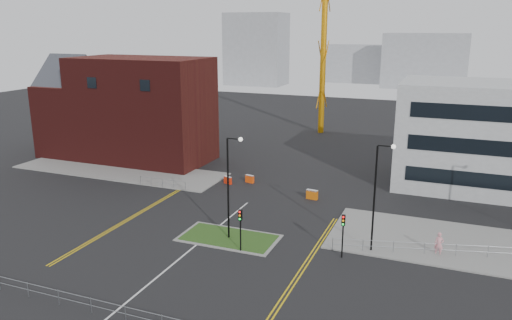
% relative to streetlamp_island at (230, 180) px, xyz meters
% --- Properties ---
extents(ground, '(200.00, 200.00, 0.00)m').
position_rel_streetlamp_island_xyz_m(ground, '(-2.22, -8.00, -5.41)').
color(ground, black).
rests_on(ground, ground).
extents(pavement_left, '(28.00, 8.00, 0.12)m').
position_rel_streetlamp_island_xyz_m(pavement_left, '(-22.22, 14.00, -5.35)').
color(pavement_left, slate).
rests_on(pavement_left, ground).
extents(pavement_right, '(24.00, 10.00, 0.12)m').
position_rel_streetlamp_island_xyz_m(pavement_right, '(19.78, 6.00, -5.35)').
color(pavement_right, slate).
rests_on(pavement_right, ground).
extents(island_kerb, '(8.60, 4.60, 0.08)m').
position_rel_streetlamp_island_xyz_m(island_kerb, '(-0.22, 0.00, -5.37)').
color(island_kerb, slate).
rests_on(island_kerb, ground).
extents(grass_island, '(8.00, 4.00, 0.12)m').
position_rel_streetlamp_island_xyz_m(grass_island, '(-0.22, 0.00, -5.35)').
color(grass_island, '#234617').
rests_on(grass_island, ground).
extents(brick_building, '(24.20, 10.07, 14.24)m').
position_rel_streetlamp_island_xyz_m(brick_building, '(-25.19, 20.00, 1.44)').
color(brick_building, '#451311').
rests_on(brick_building, ground).
extents(streetlamp_island, '(1.46, 0.36, 9.18)m').
position_rel_streetlamp_island_xyz_m(streetlamp_island, '(0.00, 0.00, 0.00)').
color(streetlamp_island, black).
rests_on(streetlamp_island, ground).
extents(streetlamp_right_near, '(1.46, 0.36, 9.18)m').
position_rel_streetlamp_island_xyz_m(streetlamp_right_near, '(12.00, 2.00, 0.00)').
color(streetlamp_right_near, black).
rests_on(streetlamp_right_near, ground).
extents(traffic_light_island, '(0.28, 0.33, 3.65)m').
position_rel_streetlamp_island_xyz_m(traffic_light_island, '(1.78, -2.02, -2.85)').
color(traffic_light_island, black).
rests_on(traffic_light_island, ground).
extents(traffic_light_right, '(0.28, 0.33, 3.65)m').
position_rel_streetlamp_island_xyz_m(traffic_light_right, '(9.78, -0.02, -2.85)').
color(traffic_light_right, black).
rests_on(traffic_light_right, ground).
extents(railing_front, '(24.05, 0.05, 1.10)m').
position_rel_streetlamp_island_xyz_m(railing_front, '(-2.22, -14.00, -4.63)').
color(railing_front, gray).
rests_on(railing_front, ground).
extents(railing_left, '(6.05, 0.05, 1.10)m').
position_rel_streetlamp_island_xyz_m(railing_left, '(-13.22, 10.00, -4.67)').
color(railing_left, gray).
rests_on(railing_left, ground).
extents(railing_right, '(19.05, 5.05, 1.10)m').
position_rel_streetlamp_island_xyz_m(railing_right, '(18.28, 3.50, -4.63)').
color(railing_right, gray).
rests_on(railing_right, ground).
extents(centre_line, '(0.15, 30.00, 0.01)m').
position_rel_streetlamp_island_xyz_m(centre_line, '(-2.22, -6.00, -5.41)').
color(centre_line, silver).
rests_on(centre_line, ground).
extents(yellow_left_a, '(0.12, 24.00, 0.01)m').
position_rel_streetlamp_island_xyz_m(yellow_left_a, '(-11.22, 2.00, -5.41)').
color(yellow_left_a, gold).
rests_on(yellow_left_a, ground).
extents(yellow_left_b, '(0.12, 24.00, 0.01)m').
position_rel_streetlamp_island_xyz_m(yellow_left_b, '(-10.92, 2.00, -5.41)').
color(yellow_left_b, gold).
rests_on(yellow_left_b, ground).
extents(yellow_right_a, '(0.12, 20.00, 0.01)m').
position_rel_streetlamp_island_xyz_m(yellow_right_a, '(7.28, -2.00, -5.41)').
color(yellow_right_a, gold).
rests_on(yellow_right_a, ground).
extents(yellow_right_b, '(0.12, 20.00, 0.01)m').
position_rel_streetlamp_island_xyz_m(yellow_right_b, '(7.58, -2.00, -5.41)').
color(yellow_right_b, gold).
rests_on(yellow_right_b, ground).
extents(skyline_a, '(18.00, 12.00, 22.00)m').
position_rel_streetlamp_island_xyz_m(skyline_a, '(-42.22, 112.00, 5.59)').
color(skyline_a, gray).
rests_on(skyline_a, ground).
extents(skyline_b, '(24.00, 12.00, 16.00)m').
position_rel_streetlamp_island_xyz_m(skyline_b, '(7.78, 122.00, 2.59)').
color(skyline_b, gray).
rests_on(skyline_b, ground).
extents(skyline_d, '(30.00, 12.00, 12.00)m').
position_rel_streetlamp_island_xyz_m(skyline_d, '(-10.22, 132.00, 0.59)').
color(skyline_d, gray).
rests_on(skyline_d, ground).
extents(pedestrian, '(0.75, 0.51, 1.98)m').
position_rel_streetlamp_island_xyz_m(pedestrian, '(16.96, 3.21, -4.42)').
color(pedestrian, pink).
rests_on(pedestrian, ground).
extents(barrier_left, '(1.11, 0.73, 0.89)m').
position_rel_streetlamp_island_xyz_m(barrier_left, '(-6.91, 14.22, -4.93)').
color(barrier_left, red).
rests_on(barrier_left, ground).
extents(barrier_mid, '(1.15, 0.64, 0.92)m').
position_rel_streetlamp_island_xyz_m(barrier_mid, '(-4.69, 15.60, -4.91)').
color(barrier_mid, '#EB470D').
rests_on(barrier_mid, ground).
extents(barrier_right, '(1.27, 0.55, 1.03)m').
position_rel_streetlamp_island_xyz_m(barrier_right, '(3.78, 12.66, -4.85)').
color(barrier_right, '#D05C0B').
rests_on(barrier_right, ground).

